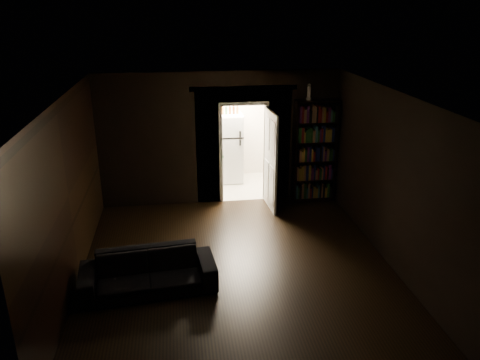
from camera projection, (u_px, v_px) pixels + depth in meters
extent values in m
plane|color=black|center=(237.00, 267.00, 7.67)|extent=(5.50, 5.50, 0.00)
cube|color=black|center=(160.00, 141.00, 9.61)|extent=(2.55, 0.10, 2.80)
cube|color=black|center=(300.00, 136.00, 9.99)|extent=(1.55, 0.10, 2.80)
cube|color=black|center=(243.00, 88.00, 9.46)|extent=(0.90, 0.10, 0.70)
cube|color=black|center=(69.00, 196.00, 6.86)|extent=(0.02, 5.50, 2.80)
cube|color=black|center=(391.00, 180.00, 7.50)|extent=(0.02, 5.50, 2.80)
cube|color=black|center=(273.00, 289.00, 4.63)|extent=(5.00, 0.02, 2.80)
cube|color=beige|center=(237.00, 97.00, 6.68)|extent=(5.00, 5.50, 0.02)
cube|color=silver|center=(244.00, 155.00, 9.90)|extent=(1.04, 0.06, 2.17)
cube|color=beige|center=(238.00, 187.00, 11.14)|extent=(2.20, 1.80, 0.10)
cube|color=beige|center=(233.00, 127.00, 11.48)|extent=(2.20, 0.10, 2.40)
cube|color=beige|center=(192.00, 138.00, 10.56)|extent=(0.10, 1.60, 2.40)
cube|color=beige|center=(283.00, 135.00, 10.83)|extent=(0.10, 1.60, 2.40)
cube|color=beige|center=(238.00, 81.00, 10.25)|extent=(2.20, 1.80, 0.10)
cube|color=#B9646B|center=(234.00, 86.00, 11.06)|extent=(2.00, 0.04, 0.26)
imported|color=black|center=(148.00, 267.00, 6.95)|extent=(2.07, 1.05, 0.77)
cube|color=black|center=(314.00, 152.00, 9.94)|extent=(0.95, 0.57, 2.20)
cube|color=white|center=(226.00, 148.00, 11.15)|extent=(0.78, 0.73, 1.65)
cube|color=silver|center=(271.00, 161.00, 9.57)|extent=(0.10, 0.85, 2.05)
cube|color=white|center=(309.00, 92.00, 9.51)|extent=(0.12, 0.12, 0.33)
cube|color=black|center=(226.00, 109.00, 10.75)|extent=(0.59, 0.32, 0.25)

